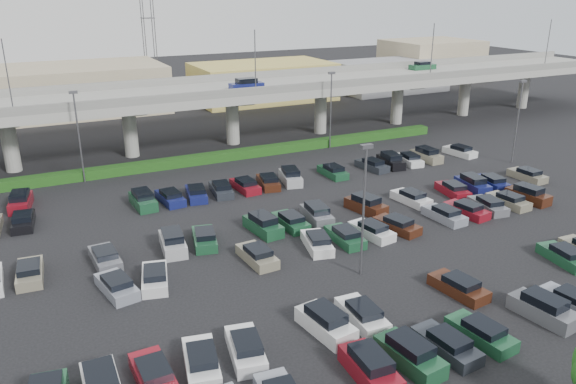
{
  "coord_description": "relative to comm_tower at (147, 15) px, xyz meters",
  "views": [
    {
      "loc": [
        -21.95,
        -39.83,
        20.77
      ],
      "look_at": [
        0.72,
        5.99,
        2.0
      ],
      "focal_mm": 35.0,
      "sensor_mm": 36.0,
      "label": 1
    }
  ],
  "objects": [
    {
      "name": "light_poles",
      "position": [
        -8.12,
        -72.0,
        -9.37
      ],
      "size": [
        66.9,
        48.38,
        10.3
      ],
      "color": "#504F55",
      "rests_on": "ground"
    },
    {
      "name": "parked_cars",
      "position": [
        -5.44,
        -77.58,
        -15.0
      ],
      "size": [
        62.96,
        41.66,
        1.67
      ],
      "color": "gray",
      "rests_on": "ground"
    },
    {
      "name": "comm_tower",
      "position": [
        0.0,
        0.0,
        0.0
      ],
      "size": [
        2.4,
        2.4,
        30.0
      ],
      "color": "#504F55",
      "rests_on": "ground"
    },
    {
      "name": "ground",
      "position": [
        -4.0,
        -74.0,
        -15.61
      ],
      "size": [
        280.0,
        280.0,
        0.0
      ],
      "primitive_type": "plane",
      "color": "black"
    },
    {
      "name": "overpass",
      "position": [
        -4.21,
        -42.01,
        -8.64
      ],
      "size": [
        150.0,
        13.0,
        15.8
      ],
      "color": "gray",
      "rests_on": "ground"
    },
    {
      "name": "hedge",
      "position": [
        -4.0,
        -49.0,
        -15.06
      ],
      "size": [
        66.0,
        1.6,
        1.1
      ],
      "primitive_type": "cube",
      "color": "#174012",
      "rests_on": "ground"
    },
    {
      "name": "distant_buildings",
      "position": [
        8.38,
        -12.19,
        -11.87
      ],
      "size": [
        138.0,
        24.0,
        9.0
      ],
      "color": "gray",
      "rests_on": "ground"
    }
  ]
}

